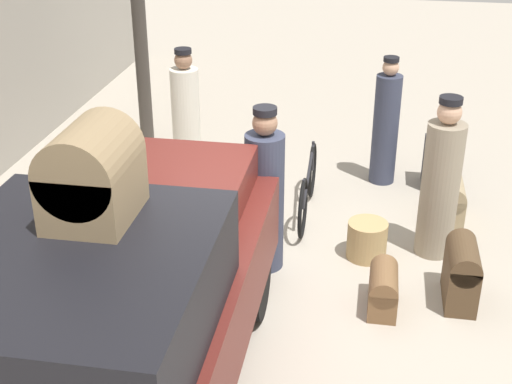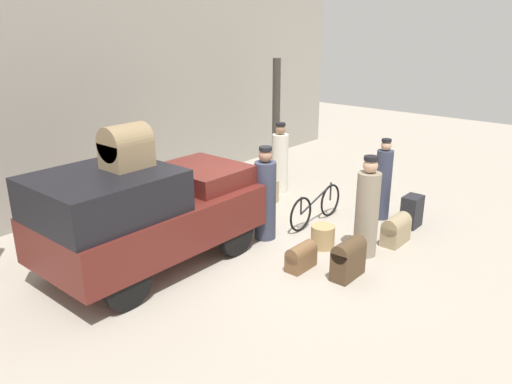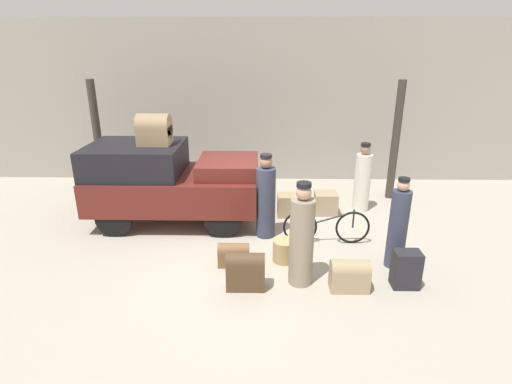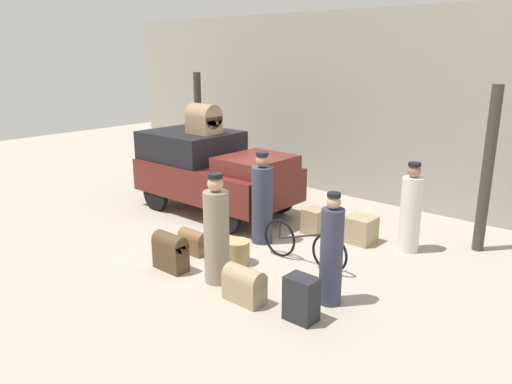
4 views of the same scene
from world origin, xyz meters
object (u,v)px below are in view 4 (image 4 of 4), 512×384
Objects in this scene: truck at (212,169)px; porter_lifting_near_truck at (331,253)px; trunk_large_brown at (170,251)px; porter_with_bicycle at (262,202)px; suitcase_small_leather at (193,241)px; trunk_on_truck_roof at (204,119)px; trunk_barrel_dark at (244,284)px; bicycle at (304,245)px; suitcase_tan_flat at (301,299)px; wicker_basket at (237,252)px; porter_carrying_trunk at (216,233)px; suitcase_black_upright at (361,229)px; conductor_in_dark_uniform at (411,211)px; trunk_wicker_pale at (315,221)px.

truck is 2.19× the size of porter_lifting_near_truck.
trunk_large_brown is (-2.65, -0.78, -0.44)m from porter_lifting_near_truck.
porter_with_bicycle is 1.49m from suitcase_small_leather.
trunk_large_brown is at bearing -53.24° from trunk_on_truck_roof.
porter_with_bicycle is 2.46m from trunk_barrel_dark.
bicycle reaches higher than suitcase_tan_flat.
truck is 5.87× the size of trunk_barrel_dark.
suitcase_small_leather is at bearing -168.81° from wicker_basket.
porter_carrying_trunk is at bearing 12.52° from trunk_large_brown.
suitcase_black_upright is (1.09, 2.30, 0.05)m from wicker_basket.
suitcase_tan_flat is (2.30, -1.87, -0.49)m from porter_with_bicycle.
porter_carrying_trunk is 3.18m from suitcase_black_upright.
suitcase_small_leather is at bearing -48.17° from trunk_on_truck_roof.
truck is 5.22m from suitcase_tan_flat.
suitcase_small_leather is (-0.25, 0.73, -0.12)m from trunk_large_brown.
porter_with_bicycle is (2.16, -0.77, -0.17)m from truck.
trunk_on_truck_roof reaches higher than porter_lifting_near_truck.
conductor_in_dark_uniform is at bearing 8.53° from truck.
porter_carrying_trunk is 3.65m from conductor_in_dark_uniform.
trunk_large_brown is 1.23× the size of suitcase_black_upright.
conductor_in_dark_uniform is at bearing 74.41° from trunk_barrel_dark.
porter_lifting_near_truck reaches higher than suitcase_black_upright.
trunk_barrel_dark reaches higher than suitcase_black_upright.
suitcase_small_leather is 3.28m from trunk_on_truck_roof.
suitcase_black_upright reaches higher than suitcase_small_leather.
suitcase_black_upright is at bearing 74.09° from porter_carrying_trunk.
trunk_on_truck_roof is at bearing -173.02° from suitcase_black_upright.
suitcase_small_leather is at bearing -114.69° from trunk_wicker_pale.
conductor_in_dark_uniform reaches higher than trunk_large_brown.
porter_carrying_trunk is 1.79m from suitcase_tan_flat.
suitcase_black_upright is at bearing 105.49° from suitcase_tan_flat.
conductor_in_dark_uniform is (-0.01, 2.64, -0.01)m from porter_lifting_near_truck.
trunk_large_brown is at bearing -118.81° from suitcase_black_upright.
suitcase_tan_flat is at bearing -92.14° from porter_lifting_near_truck.
porter_carrying_trunk reaches higher than porter_with_bicycle.
porter_lifting_near_truck reaches higher than trunk_wicker_pale.
wicker_basket is 3.23m from conductor_in_dark_uniform.
conductor_in_dark_uniform is 2.62× the size of suitcase_tan_flat.
conductor_in_dark_uniform is 4.34m from trunk_large_brown.
trunk_barrel_dark is at bearing -38.13° from truck.
truck is 2.11× the size of bicycle.
bicycle is 1.88m from suitcase_tan_flat.
trunk_wicker_pale is 3.46m from suitcase_tan_flat.
truck is at bearing -173.46° from trunk_wicker_pale.
bicycle is 3.41× the size of trunk_wicker_pale.
conductor_in_dark_uniform is at bearing 13.01° from suitcase_black_upright.
suitcase_small_leather is at bearing 167.75° from suitcase_tan_flat.
trunk_wicker_pale is 0.97m from suitcase_black_upright.
suitcase_black_upright is at bearing 88.57° from trunk_barrel_dark.
trunk_on_truck_roof is (-2.96, 2.54, 1.27)m from porter_carrying_trunk.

